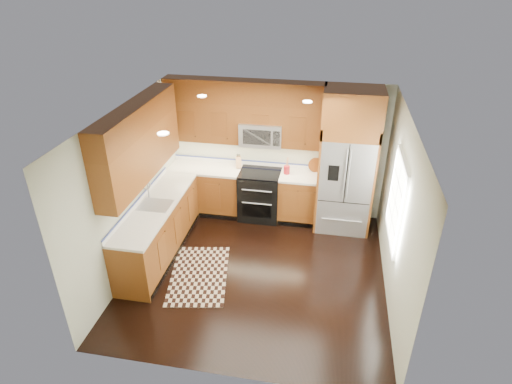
% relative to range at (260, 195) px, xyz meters
% --- Properties ---
extents(ground, '(4.00, 4.00, 0.00)m').
position_rel_range_xyz_m(ground, '(0.25, -1.67, -0.47)').
color(ground, black).
rests_on(ground, ground).
extents(wall_back, '(4.00, 0.02, 2.60)m').
position_rel_range_xyz_m(wall_back, '(0.25, 0.33, 0.83)').
color(wall_back, '#B4B8A6').
rests_on(wall_back, ground).
extents(wall_left, '(0.02, 4.00, 2.60)m').
position_rel_range_xyz_m(wall_left, '(-1.75, -1.67, 0.83)').
color(wall_left, '#B4B8A6').
rests_on(wall_left, ground).
extents(wall_right, '(0.02, 4.00, 2.60)m').
position_rel_range_xyz_m(wall_right, '(2.25, -1.67, 0.83)').
color(wall_right, '#B4B8A6').
rests_on(wall_right, ground).
extents(window, '(0.04, 1.10, 1.30)m').
position_rel_range_xyz_m(window, '(2.23, -1.47, 0.93)').
color(window, white).
rests_on(window, ground).
extents(base_cabinets, '(2.85, 3.00, 0.90)m').
position_rel_range_xyz_m(base_cabinets, '(-0.98, -0.77, -0.02)').
color(base_cabinets, brown).
rests_on(base_cabinets, ground).
extents(countertop, '(2.86, 3.01, 0.04)m').
position_rel_range_xyz_m(countertop, '(-0.84, -0.65, 0.45)').
color(countertop, white).
rests_on(countertop, base_cabinets).
extents(upper_cabinets, '(2.85, 3.00, 1.15)m').
position_rel_range_xyz_m(upper_cabinets, '(-0.90, -0.58, 1.56)').
color(upper_cabinets, brown).
rests_on(upper_cabinets, ground).
extents(range, '(0.76, 0.67, 0.95)m').
position_rel_range_xyz_m(range, '(0.00, 0.00, 0.00)').
color(range, black).
rests_on(range, ground).
extents(microwave, '(0.76, 0.40, 0.42)m').
position_rel_range_xyz_m(microwave, '(-0.00, 0.13, 1.19)').
color(microwave, '#B2B2B7').
rests_on(microwave, ground).
extents(refrigerator, '(0.98, 0.75, 2.60)m').
position_rel_range_xyz_m(refrigerator, '(1.55, -0.04, 0.83)').
color(refrigerator, '#B2B2B7').
rests_on(refrigerator, ground).
extents(sink_faucet, '(0.54, 0.44, 0.37)m').
position_rel_range_xyz_m(sink_faucet, '(-1.48, -1.44, 0.52)').
color(sink_faucet, '#B2B2B7').
rests_on(sink_faucet, countertop).
extents(rug, '(1.12, 1.59, 0.01)m').
position_rel_range_xyz_m(rug, '(-0.64, -1.93, -0.46)').
color(rug, black).
rests_on(rug, ground).
extents(knife_block, '(0.13, 0.16, 0.27)m').
position_rel_range_xyz_m(knife_block, '(-0.44, 0.16, 0.58)').
color(knife_block, tan).
rests_on(knife_block, countertop).
extents(utensil_crock, '(0.14, 0.14, 0.32)m').
position_rel_range_xyz_m(utensil_crock, '(0.49, 0.06, 0.58)').
color(utensil_crock, maroon).
rests_on(utensil_crock, countertop).
extents(cutting_board, '(0.34, 0.34, 0.02)m').
position_rel_range_xyz_m(cutting_board, '(1.00, 0.24, 0.48)').
color(cutting_board, brown).
rests_on(cutting_board, countertop).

